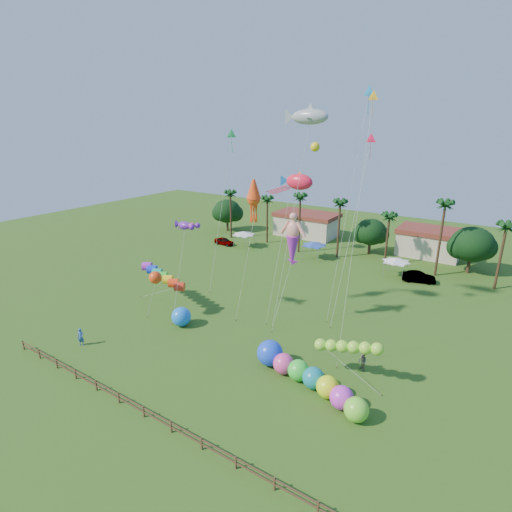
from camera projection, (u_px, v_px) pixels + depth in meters
The scene contains 23 objects.
ground at pixel (195, 379), 36.27m from camera, with size 160.00×160.00×0.00m, color #285116.
tree_line at pixel (384, 234), 67.87m from camera, with size 69.46×8.91×11.00m.
buildings_row at pixel (357, 234), 76.83m from camera, with size 35.00×7.00×4.00m.
tent_row at pixel (313, 244), 67.30m from camera, with size 31.00×4.00×0.60m.
fence at pixel (144, 410), 31.33m from camera, with size 36.12×0.12×1.00m.
car_a at pixel (224, 241), 76.49m from camera, with size 1.63×4.06×1.38m, color #4C4C54.
car_b at pixel (419, 277), 58.28m from camera, with size 1.63×4.67×1.54m, color #4C4C54.
spectator_a at pixel (81, 337), 41.47m from camera, with size 0.69×0.45×1.89m, color #2F56A5.
spectator_b at pixel (362, 362), 37.20m from camera, with size 0.89×0.69×1.83m, color gray.
caterpillar_inflatable at pixel (305, 375), 35.04m from camera, with size 12.09×5.29×2.49m.
blue_ball at pixel (181, 317), 45.52m from camera, with size 2.23×2.23×2.23m, color #1C79FE.
rainbow_tube at pixel (167, 283), 48.87m from camera, with size 9.93×3.77×4.06m.
green_worm at pixel (321, 345), 36.21m from camera, with size 8.91×2.72×3.63m.
orange_ball_kite at pixel (155, 278), 45.79m from camera, with size 2.27×1.55×6.00m.
merman_kite at pixel (293, 243), 43.59m from camera, with size 2.66×4.30×12.51m.
fish_kite at pixel (299, 182), 44.49m from camera, with size 5.03×6.75×16.89m.
shark_kite at pixel (310, 117), 41.56m from camera, with size 5.81×6.44×23.74m.
squid_kite at pixel (254, 199), 45.55m from camera, with size 2.00×4.82×16.23m.
lobster_kite at pixel (185, 225), 45.64m from camera, with size 3.46×4.65×11.62m.
delta_kite_red at pixel (370, 143), 40.69m from camera, with size 2.38×3.54×21.17m.
delta_kite_yellow at pixel (372, 106), 33.34m from camera, with size 1.06×3.93×24.70m.
delta_kite_green at pixel (231, 137), 49.92m from camera, with size 2.51×3.78×21.46m.
delta_kite_blue at pixel (368, 96), 41.43m from camera, with size 2.14×4.43×25.86m.
Camera 1 is at (21.72, -22.73, 21.96)m, focal length 28.00 mm.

